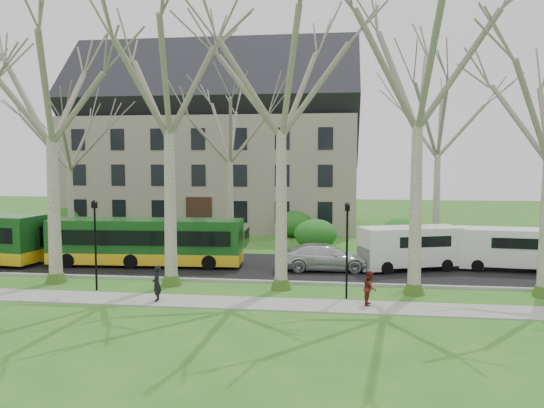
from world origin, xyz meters
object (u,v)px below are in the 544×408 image
at_px(bus_follow, 146,241).
at_px(van_a, 410,248).
at_px(sedan, 325,257).
at_px(van_b, 508,249).
at_px(pedestrian_a, 157,283).
at_px(pedestrian_b, 370,288).

xyz_separation_m(bus_follow, van_a, (15.34, 0.69, -0.20)).
bearing_deg(bus_follow, sedan, -3.61).
relative_size(van_b, pedestrian_a, 3.40).
relative_size(sedan, van_b, 0.95).
relative_size(bus_follow, van_a, 2.03).
bearing_deg(bus_follow, pedestrian_b, -32.19).
bearing_deg(van_b, pedestrian_b, -128.83).
bearing_deg(sedan, pedestrian_a, 132.36).
distance_m(van_b, pedestrian_b, 11.67).
bearing_deg(van_a, van_b, -12.55).
bearing_deg(van_a, sedan, 170.79).
xyz_separation_m(sedan, van_a, (4.79, 0.79, 0.47)).
distance_m(bus_follow, pedestrian_a, 8.35).
height_order(van_a, pedestrian_a, van_a).
xyz_separation_m(van_b, pedestrian_b, (-8.17, -8.32, -0.45)).
bearing_deg(sedan, pedestrian_b, -166.87).
bearing_deg(van_b, bus_follow, -170.91).
relative_size(van_a, pedestrian_b, 3.81).
bearing_deg(pedestrian_b, pedestrian_a, 101.10).
bearing_deg(sedan, van_b, -86.33).
relative_size(van_a, pedestrian_a, 3.51).
distance_m(bus_follow, van_a, 15.35).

